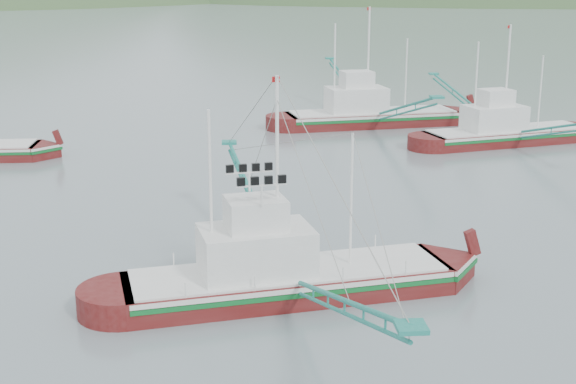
{
  "coord_description": "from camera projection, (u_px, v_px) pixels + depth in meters",
  "views": [
    {
      "loc": [
        -2.73,
        -28.71,
        12.75
      ],
      "look_at": [
        0.0,
        6.0,
        3.2
      ],
      "focal_mm": 50.0,
      "sensor_mm": 36.0,
      "label": 1
    }
  ],
  "objects": [
    {
      "name": "ground",
      "position": [
        300.0,
        312.0,
        31.18
      ],
      "size": [
        1200.0,
        1200.0,
        0.0
      ],
      "primitive_type": "plane",
      "color": "slate",
      "rests_on": "ground"
    },
    {
      "name": "main_boat",
      "position": [
        284.0,
        257.0,
        32.26
      ],
      "size": [
        13.67,
        23.76,
        9.71
      ],
      "rotation": [
        0.0,
        0.0,
        0.19
      ],
      "color": "#510E0D",
      "rests_on": "ground"
    },
    {
      "name": "bg_boat_far",
      "position": [
        371.0,
        105.0,
        68.66
      ],
      "size": [
        15.18,
        26.57,
        10.82
      ],
      "rotation": [
        0.0,
        0.0,
        0.15
      ],
      "color": "#510E0D",
      "rests_on": "ground"
    },
    {
      "name": "bg_boat_right",
      "position": [
        507.0,
        121.0,
        61.42
      ],
      "size": [
        13.74,
        23.62,
        9.73
      ],
      "rotation": [
        0.0,
        0.0,
        0.25
      ],
      "color": "#510E0D",
      "rests_on": "ground"
    }
  ]
}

